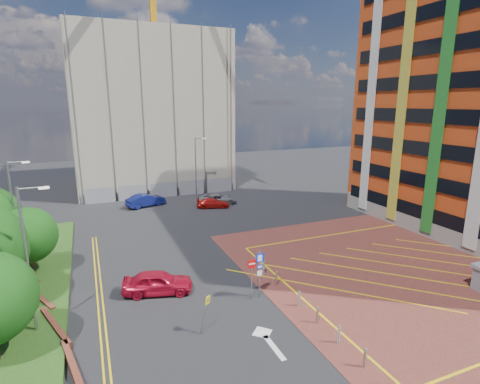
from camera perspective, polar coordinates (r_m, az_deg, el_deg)
ground at (r=24.48m, az=2.86°, el=-16.95°), size 140.00×140.00×0.00m
forecourt at (r=32.42m, az=26.27°, el=-10.46°), size 26.00×26.00×0.02m
retaining_wall at (r=24.46m, az=-26.83°, el=-18.00°), size 6.06×20.33×0.40m
tree_c at (r=30.78m, az=-29.60°, el=-5.74°), size 4.00×4.00×4.90m
lamp_left_near at (r=22.66m, az=-29.60°, el=-8.31°), size 1.53×0.16×8.00m
lamp_left_far at (r=32.43m, az=-31.11°, el=-2.31°), size 1.53×0.16×8.00m
lamp_back at (r=49.52m, az=-6.68°, el=4.03°), size 1.53×0.16×8.00m
sign_cluster at (r=24.47m, az=2.55°, el=-11.79°), size 1.17×0.12×3.20m
warning_sign at (r=21.37m, az=-5.29°, el=-17.45°), size 0.67×0.40×2.25m
bollard_row at (r=23.97m, az=9.85°, el=-16.56°), size 0.14×11.14×0.90m
construction_building at (r=59.77m, az=-13.94°, el=11.74°), size 21.20×19.20×22.00m
tower_crane at (r=61.04m, az=-12.66°, el=25.89°), size 1.60×35.00×35.40m
construction_fence at (r=51.36m, az=-10.50°, el=0.41°), size 21.60×0.06×2.00m
car_red_left at (r=26.09m, az=-12.44°, el=-13.30°), size 4.88×2.95×1.55m
car_blue_back at (r=47.16m, az=-14.16°, el=-1.22°), size 5.00×3.06×1.55m
car_red_back at (r=45.37m, az=-4.15°, el=-1.68°), size 4.21×2.68×1.14m
car_silver_back at (r=46.92m, az=-3.43°, el=-1.06°), size 4.91×2.79×1.29m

